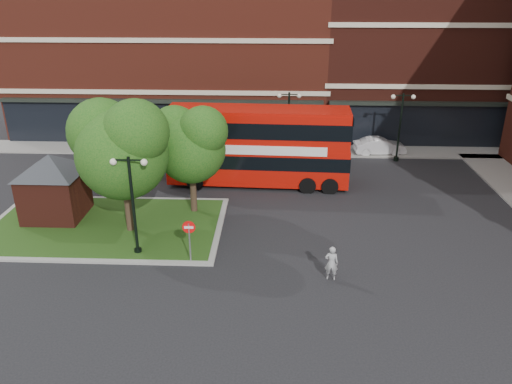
{
  "coord_description": "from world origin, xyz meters",
  "views": [
    {
      "loc": [
        1.11,
        -20.7,
        12.28
      ],
      "look_at": [
        0.1,
        3.46,
        2.0
      ],
      "focal_mm": 35.0,
      "sensor_mm": 36.0,
      "label": 1
    }
  ],
  "objects_px": {
    "woman": "(331,263)",
    "car_silver": "(209,150)",
    "bus": "(258,141)",
    "car_white": "(380,146)"
  },
  "relations": [
    {
      "from": "bus",
      "to": "woman",
      "type": "height_order",
      "value": "bus"
    },
    {
      "from": "car_silver",
      "to": "car_white",
      "type": "bearing_deg",
      "value": -77.88
    },
    {
      "from": "woman",
      "to": "car_silver",
      "type": "xyz_separation_m",
      "value": [
        -7.54,
        16.12,
        -0.2
      ]
    },
    {
      "from": "bus",
      "to": "car_white",
      "type": "height_order",
      "value": "bus"
    },
    {
      "from": "car_silver",
      "to": "bus",
      "type": "bearing_deg",
      "value": -136.09
    },
    {
      "from": "bus",
      "to": "car_white",
      "type": "bearing_deg",
      "value": 37.65
    },
    {
      "from": "bus",
      "to": "car_white",
      "type": "relative_size",
      "value": 2.98
    },
    {
      "from": "woman",
      "to": "car_white",
      "type": "height_order",
      "value": "woman"
    },
    {
      "from": "bus",
      "to": "car_silver",
      "type": "height_order",
      "value": "bus"
    },
    {
      "from": "bus",
      "to": "woman",
      "type": "bearing_deg",
      "value": -69.49
    }
  ]
}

